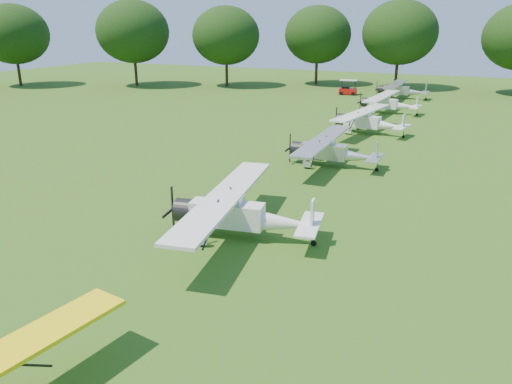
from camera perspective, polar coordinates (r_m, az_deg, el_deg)
ground at (r=26.81m, az=-0.30°, el=-2.31°), size 160.00×160.00×0.00m
tree_belt at (r=23.94m, az=7.90°, el=14.73°), size 137.36×130.27×14.52m
aircraft_3 at (r=23.22m, az=-2.04°, el=-2.24°), size 7.32×11.59×2.28m
aircraft_4 at (r=35.40m, az=8.55°, el=4.83°), size 6.63×10.54×2.08m
aircraft_5 at (r=46.72m, az=12.66°, el=8.03°), size 6.88×10.90×2.14m
aircraft_6 at (r=57.96m, az=14.77°, el=9.90°), size 6.72×10.71×2.11m
aircraft_7 at (r=69.88m, az=16.16°, el=11.23°), size 6.76×10.72×2.12m
golf_cart at (r=72.06m, az=10.42°, el=11.42°), size 2.55×1.77×2.03m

